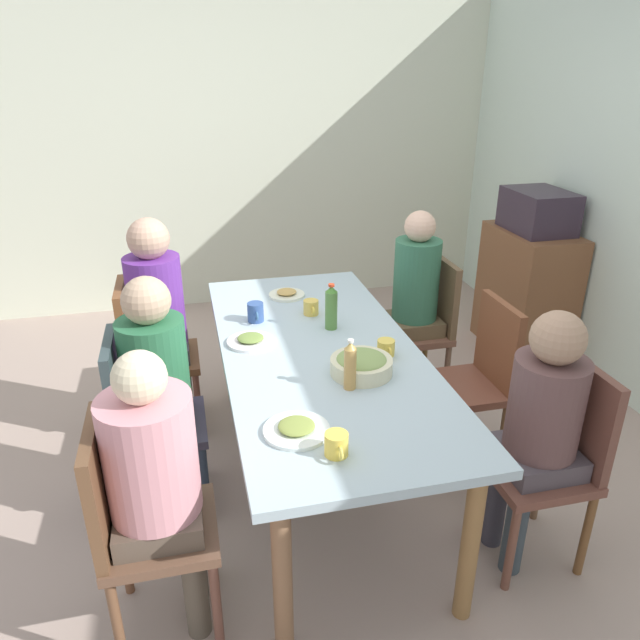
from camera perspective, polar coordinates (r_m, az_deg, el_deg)
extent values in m
plane|color=tan|center=(3.19, 0.00, -14.99)|extent=(6.22, 6.22, 0.00)
cube|color=silver|center=(5.14, -7.12, 15.92)|extent=(0.12, 4.35, 2.60)
cube|color=#AAC1CB|center=(2.79, 0.00, -3.19)|extent=(2.04, 0.91, 0.04)
cylinder|color=olive|center=(3.73, -8.59, -2.58)|extent=(0.07, 0.07, 0.71)
cylinder|color=#855F41|center=(2.23, -3.63, -23.67)|extent=(0.07, 0.07, 0.71)
cylinder|color=brown|center=(3.83, 1.94, -1.52)|extent=(0.07, 0.07, 0.71)
cylinder|color=olive|center=(2.41, 14.25, -20.18)|extent=(0.07, 0.07, 0.71)
cube|color=brown|center=(3.47, -14.88, -3.70)|extent=(0.40, 0.40, 0.04)
cylinder|color=brown|center=(3.74, -17.11, -5.81)|extent=(0.04, 0.04, 0.43)
cylinder|color=brown|center=(3.45, -17.34, -8.56)|extent=(0.04, 0.04, 0.43)
cylinder|color=brown|center=(3.72, -11.89, -5.34)|extent=(0.04, 0.04, 0.43)
cylinder|color=brown|center=(3.43, -11.64, -8.06)|extent=(0.04, 0.04, 0.43)
cube|color=brown|center=(3.39, -18.32, -0.44)|extent=(0.38, 0.04, 0.45)
cylinder|color=#453B4C|center=(3.64, -12.94, -5.98)|extent=(0.09, 0.09, 0.45)
cylinder|color=#40373B|center=(3.50, -12.87, -7.26)|extent=(0.09, 0.09, 0.45)
cube|color=#3C3C3E|center=(3.45, -14.98, -2.82)|extent=(0.30, 0.30, 0.10)
cylinder|color=#662F95|center=(3.33, -15.52, 1.78)|extent=(0.30, 0.30, 0.50)
sphere|color=tan|center=(3.22, -16.20, 7.52)|extent=(0.22, 0.22, 0.22)
cube|color=brown|center=(2.34, -15.04, -19.02)|extent=(0.40, 0.40, 0.04)
cylinder|color=brown|center=(2.63, -18.39, -20.37)|extent=(0.04, 0.04, 0.43)
cylinder|color=brown|center=(2.40, -18.94, -25.98)|extent=(0.04, 0.04, 0.43)
cylinder|color=brown|center=(2.61, -10.51, -19.81)|extent=(0.04, 0.04, 0.43)
cylinder|color=brown|center=(2.38, -9.92, -25.42)|extent=(0.04, 0.04, 0.43)
cube|color=brown|center=(2.21, -20.51, -14.80)|extent=(0.38, 0.04, 0.45)
cylinder|color=brown|center=(2.54, -12.08, -21.19)|extent=(0.09, 0.09, 0.45)
cylinder|color=brown|center=(2.43, -11.91, -23.83)|extent=(0.09, 0.09, 0.45)
cube|color=brown|center=(2.30, -15.21, -17.92)|extent=(0.30, 0.30, 0.10)
cylinder|color=pink|center=(2.13, -16.01, -12.43)|extent=(0.32, 0.32, 0.44)
sphere|color=beige|center=(1.97, -17.00, -5.32)|extent=(0.18, 0.18, 0.18)
cube|color=brown|center=(3.71, 8.90, -1.28)|extent=(0.40, 0.40, 0.04)
cylinder|color=brown|center=(3.74, 12.07, -5.21)|extent=(0.04, 0.04, 0.43)
cylinder|color=brown|center=(4.01, 10.07, -2.93)|extent=(0.04, 0.04, 0.43)
cylinder|color=brown|center=(3.62, 7.16, -5.89)|extent=(0.04, 0.04, 0.43)
cylinder|color=brown|center=(3.90, 5.45, -3.49)|extent=(0.04, 0.04, 0.43)
cube|color=brown|center=(3.69, 11.73, 2.31)|extent=(0.38, 0.04, 0.45)
cylinder|color=brown|center=(3.71, 7.71, -4.95)|extent=(0.09, 0.09, 0.45)
cylinder|color=brown|center=(3.84, 6.87, -3.84)|extent=(0.09, 0.09, 0.45)
cube|color=brown|center=(3.69, 8.96, -0.43)|extent=(0.30, 0.30, 0.10)
cylinder|color=#326C4E|center=(3.58, 9.26, 3.84)|extent=(0.27, 0.27, 0.49)
sphere|color=beige|center=(3.48, 9.61, 8.87)|extent=(0.18, 0.18, 0.18)
cube|color=brown|center=(3.17, 13.45, -6.38)|extent=(0.40, 0.40, 0.04)
cylinder|color=brown|center=(3.24, 17.14, -10.84)|extent=(0.04, 0.04, 0.43)
cylinder|color=brown|center=(3.48, 14.41, -7.83)|extent=(0.04, 0.04, 0.43)
cylinder|color=brown|center=(3.09, 11.55, -11.95)|extent=(0.04, 0.04, 0.43)
cylinder|color=brown|center=(3.35, 9.17, -8.70)|extent=(0.04, 0.04, 0.43)
cube|color=brown|center=(3.14, 16.81, -2.20)|extent=(0.38, 0.04, 0.45)
cube|color=brown|center=(2.68, 19.92, -13.38)|extent=(0.40, 0.40, 0.04)
cylinder|color=brown|center=(2.81, 24.23, -18.23)|extent=(0.04, 0.04, 0.43)
cylinder|color=brown|center=(3.01, 20.38, -14.31)|extent=(0.04, 0.04, 0.43)
cylinder|color=brown|center=(2.64, 17.93, -20.15)|extent=(0.04, 0.04, 0.43)
cylinder|color=brown|center=(2.86, 14.43, -15.76)|extent=(0.04, 0.04, 0.43)
cube|color=brown|center=(2.65, 23.94, -8.45)|extent=(0.38, 0.04, 0.45)
cylinder|color=#38444C|center=(2.72, 18.31, -18.41)|extent=(0.09, 0.09, 0.45)
cylinder|color=#373540|center=(2.82, 16.62, -16.39)|extent=(0.09, 0.09, 0.45)
cube|color=#494147|center=(2.65, 20.10, -12.35)|extent=(0.30, 0.30, 0.10)
cylinder|color=brown|center=(2.52, 20.91, -7.70)|extent=(0.29, 0.29, 0.40)
sphere|color=#A37F64|center=(2.38, 21.94, -1.62)|extent=(0.21, 0.21, 0.21)
cube|color=#353345|center=(2.88, -14.94, -9.86)|extent=(0.40, 0.40, 0.04)
cylinder|color=#2E3E43|center=(3.16, -17.62, -11.82)|extent=(0.04, 0.04, 0.43)
cylinder|color=#343A50|center=(2.89, -17.96, -15.70)|extent=(0.04, 0.04, 0.43)
cylinder|color=#303B53|center=(3.14, -11.34, -11.30)|extent=(0.04, 0.04, 0.43)
cylinder|color=#263244|center=(2.87, -10.98, -15.16)|extent=(0.04, 0.04, 0.43)
cube|color=#314044|center=(2.78, -19.17, -6.11)|extent=(0.38, 0.04, 0.45)
cylinder|color=brown|center=(3.06, -12.60, -12.23)|extent=(0.09, 0.09, 0.45)
cylinder|color=brown|center=(2.94, -12.50, -14.04)|extent=(0.09, 0.09, 0.45)
cube|color=#505535|center=(2.85, -15.07, -8.86)|extent=(0.30, 0.30, 0.10)
cylinder|color=#296B43|center=(2.72, -15.66, -4.18)|extent=(0.30, 0.30, 0.43)
sphere|color=tan|center=(2.59, -16.40, 1.81)|extent=(0.21, 0.21, 0.21)
cylinder|color=white|center=(2.85, -6.68, -2.07)|extent=(0.23, 0.23, 0.01)
ellipsoid|color=olive|center=(2.85, -6.70, -1.72)|extent=(0.13, 0.13, 0.02)
cylinder|color=silver|center=(3.40, -3.22, 2.43)|extent=(0.20, 0.20, 0.01)
ellipsoid|color=tan|center=(3.39, -3.23, 2.73)|extent=(0.11, 0.11, 0.02)
cylinder|color=white|center=(2.20, -2.27, -10.56)|extent=(0.25, 0.25, 0.01)
ellipsoid|color=olive|center=(2.19, -2.28, -10.14)|extent=(0.14, 0.14, 0.02)
cylinder|color=beige|center=(2.56, 4.00, -4.46)|extent=(0.27, 0.27, 0.07)
ellipsoid|color=#829E57|center=(2.55, 4.02, -3.78)|extent=(0.22, 0.22, 0.04)
cylinder|color=#345394|center=(3.07, -6.22, 0.76)|extent=(0.08, 0.08, 0.10)
torus|color=#376296|center=(3.02, -6.09, 0.37)|extent=(0.05, 0.01, 0.05)
cylinder|color=#E8C950|center=(2.73, 6.36, -2.66)|extent=(0.08, 0.08, 0.07)
torus|color=#E7C549|center=(2.68, 6.73, -3.14)|extent=(0.05, 0.01, 0.05)
cylinder|color=#E0BE51|center=(3.14, -0.87, 1.23)|extent=(0.08, 0.08, 0.08)
torus|color=#EDCD4A|center=(3.09, -0.66, 0.87)|extent=(0.05, 0.01, 0.05)
cylinder|color=#EFCC4A|center=(2.07, 1.59, -11.86)|extent=(0.08, 0.08, 0.08)
torus|color=#E2CC50|center=(2.03, 1.99, -12.71)|extent=(0.05, 0.01, 0.05)
cylinder|color=tan|center=(2.42, 2.91, -4.70)|extent=(0.05, 0.05, 0.18)
cone|color=tan|center=(2.38, 2.96, -2.46)|extent=(0.05, 0.05, 0.03)
cylinder|color=white|center=(2.37, 2.97, -2.03)|extent=(0.03, 0.03, 0.01)
cylinder|color=#50813A|center=(2.95, 1.09, 0.94)|extent=(0.06, 0.06, 0.20)
cone|color=#43832E|center=(2.91, 1.10, 3.00)|extent=(0.06, 0.06, 0.03)
cylinder|color=#C33B1E|center=(2.90, 1.11, 3.37)|extent=(0.03, 0.03, 0.01)
cube|color=brown|center=(4.56, 19.22, 2.64)|extent=(0.70, 0.44, 0.90)
cube|color=#302431|center=(4.39, 20.26, 9.82)|extent=(0.48, 0.36, 0.28)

